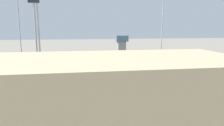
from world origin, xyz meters
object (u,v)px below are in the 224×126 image
(train_on_track_4, at_px, (44,69))
(light_mast_1, at_px, (38,29))
(light_mast_0, at_px, (162,20))
(maintenance_shed, at_px, (105,91))
(train_on_track_6, at_px, (145,72))
(train_on_track_1, at_px, (90,61))
(light_mast_2, at_px, (19,18))
(control_tower, at_px, (121,45))
(train_on_track_3, at_px, (74,67))
(light_mast_3, at_px, (36,31))
(train_on_track_2, at_px, (133,62))

(train_on_track_4, xyz_separation_m, light_mast_1, (-1.47, 12.86, 13.30))
(light_mast_0, bearing_deg, maintenance_shed, 60.00)
(light_mast_0, bearing_deg, train_on_track_6, 60.43)
(train_on_track_1, height_order, light_mast_2, light_mast_2)
(light_mast_0, distance_m, control_tower, 23.64)
(train_on_track_3, relative_size, light_mast_2, 2.96)
(train_on_track_6, relative_size, train_on_track_3, 1.00)
(control_tower, bearing_deg, light_mast_0, 153.45)
(train_on_track_4, height_order, control_tower, control_tower)
(light_mast_2, bearing_deg, train_on_track_1, 165.71)
(light_mast_0, bearing_deg, train_on_track_1, 14.02)
(light_mast_3, xyz_separation_m, maintenance_shed, (-15.48, 23.97, -9.70))
(train_on_track_2, relative_size, light_mast_3, 3.01)
(train_on_track_4, bearing_deg, train_on_track_6, 162.61)
(train_on_track_2, bearing_deg, light_mast_3, 34.84)
(light_mast_2, xyz_separation_m, light_mast_3, (-13.54, 35.14, -4.64))
(maintenance_shed, bearing_deg, train_on_track_1, -89.84)
(light_mast_1, bearing_deg, train_on_track_4, -83.49)
(train_on_track_6, distance_m, train_on_track_2, 20.06)
(light_mast_0, bearing_deg, control_tower, -26.55)
(train_on_track_4, height_order, light_mast_3, light_mast_3)
(train_on_track_1, xyz_separation_m, light_mast_2, (28.87, -7.35, 17.99))
(train_on_track_3, distance_m, light_mast_2, 33.75)
(train_on_track_4, distance_m, train_on_track_1, 21.94)
(train_on_track_2, height_order, light_mast_1, light_mast_1)
(train_on_track_1, bearing_deg, maintenance_shed, 90.16)
(train_on_track_1, distance_m, control_tower, 25.19)
(train_on_track_4, relative_size, light_mast_3, 3.01)
(maintenance_shed, bearing_deg, train_on_track_3, -81.29)
(train_on_track_1, bearing_deg, light_mast_1, 62.44)
(light_mast_2, distance_m, control_tower, 48.94)
(train_on_track_1, xyz_separation_m, control_tower, (-17.18, -17.71, 5.07))
(train_on_track_2, distance_m, light_mast_2, 51.18)
(train_on_track_2, bearing_deg, train_on_track_1, -16.03)
(train_on_track_4, distance_m, light_mast_2, 31.13)
(light_mast_2, height_order, maintenance_shed, light_mast_2)
(light_mast_2, relative_size, maintenance_shed, 0.70)
(train_on_track_3, xyz_separation_m, train_on_track_1, (-6.25, -10.00, 0.07))
(train_on_track_6, height_order, train_on_track_3, train_on_track_6)
(maintenance_shed, bearing_deg, train_on_track_2, -110.26)
(light_mast_3, bearing_deg, train_on_track_6, -174.90)
(light_mast_1, height_order, light_mast_3, light_mast_1)
(train_on_track_3, distance_m, light_mast_3, 24.06)
(light_mast_1, distance_m, control_tower, 56.21)
(train_on_track_3, bearing_deg, train_on_track_1, -122.00)
(light_mast_1, distance_m, light_mast_3, 0.94)
(light_mast_2, relative_size, control_tower, 2.66)
(light_mast_3, bearing_deg, light_mast_1, 174.97)
(train_on_track_2, bearing_deg, control_tower, -89.44)
(train_on_track_3, xyz_separation_m, train_on_track_2, (-23.65, -5.00, 0.03))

